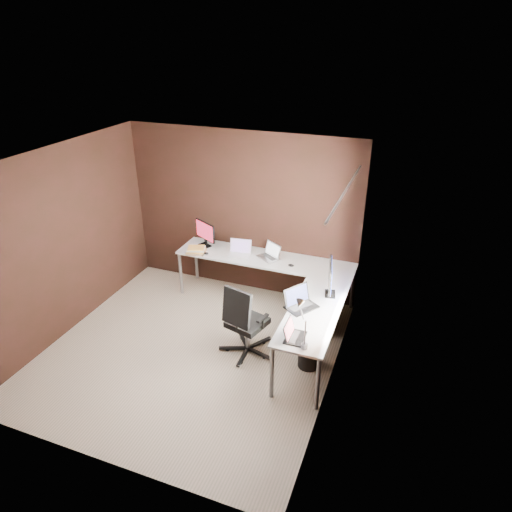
# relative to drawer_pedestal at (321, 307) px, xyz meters

# --- Properties ---
(room) EXTENTS (3.60, 3.60, 2.50)m
(room) POSITION_rel_drawer_pedestal_xyz_m (-1.09, -1.08, 0.98)
(room) COLOR #C1AA96
(room) RESTS_ON ground
(desk) EXTENTS (2.65, 2.25, 0.73)m
(desk) POSITION_rel_drawer_pedestal_xyz_m (-0.59, -0.11, 0.38)
(desk) COLOR silver
(desk) RESTS_ON ground
(drawer_pedestal) EXTENTS (0.42, 0.50, 0.60)m
(drawer_pedestal) POSITION_rel_drawer_pedestal_xyz_m (0.00, 0.00, 0.00)
(drawer_pedestal) COLOR silver
(drawer_pedestal) RESTS_ON ground
(monitor_left) EXTENTS (0.40, 0.24, 0.39)m
(monitor_left) POSITION_rel_drawer_pedestal_xyz_m (-1.95, 0.43, 0.65)
(monitor_left) COLOR black
(monitor_left) RESTS_ON desk
(monitor_right) EXTENTS (0.17, 0.53, 0.44)m
(monitor_right) POSITION_rel_drawer_pedestal_xyz_m (0.15, -0.33, 0.68)
(monitor_right) COLOR black
(monitor_right) RESTS_ON desk
(laptop_white) EXTENTS (0.35, 0.27, 0.22)m
(laptop_white) POSITION_rel_drawer_pedestal_xyz_m (-1.34, 0.32, 0.48)
(laptop_white) COLOR silver
(laptop_white) RESTS_ON desk
(laptop_silver) EXTENTS (0.39, 0.37, 0.21)m
(laptop_silver) POSITION_rel_drawer_pedestal_xyz_m (-0.88, 0.39, 0.48)
(laptop_silver) COLOR silver
(laptop_silver) RESTS_ON desk
(laptop_black_big) EXTENTS (0.43, 0.46, 0.25)m
(laptop_black_big) POSITION_rel_drawer_pedestal_xyz_m (-0.12, -0.73, 0.48)
(laptop_black_big) COLOR black
(laptop_black_big) RESTS_ON desk
(laptop_black_small) EXTENTS (0.21, 0.29, 0.20)m
(laptop_black_small) POSITION_rel_drawer_pedestal_xyz_m (-0.02, -1.36, 0.47)
(laptop_black_small) COLOR black
(laptop_black_small) RESTS_ON desk
(book_stack) EXTENTS (0.31, 0.27, 0.09)m
(book_stack) POSITION_rel_drawer_pedestal_xyz_m (-1.98, 0.15, 0.47)
(book_stack) COLOR #A17C56
(book_stack) RESTS_ON desk
(mouse_left) EXTENTS (0.08, 0.06, 0.03)m
(mouse_left) POSITION_rel_drawer_pedestal_xyz_m (-1.81, 0.15, 0.45)
(mouse_left) COLOR black
(mouse_left) RESTS_ON desk
(mouse_corner) EXTENTS (0.10, 0.07, 0.04)m
(mouse_corner) POSITION_rel_drawer_pedestal_xyz_m (-0.51, 0.22, 0.45)
(mouse_corner) COLOR black
(mouse_corner) RESTS_ON desk
(desk_lamp) EXTENTS (0.18, 0.21, 0.53)m
(desk_lamp) POSITION_rel_drawer_pedestal_xyz_m (0.08, -1.43, 0.76)
(desk_lamp) COLOR slate
(desk_lamp) RESTS_ON desk
(office_chair) EXTENTS (0.56, 0.59, 1.00)m
(office_chair) POSITION_rel_drawer_pedestal_xyz_m (-0.75, -0.92, -0.01)
(office_chair) COLOR black
(office_chair) RESTS_ON ground
(wastebasket) EXTENTS (0.30, 0.30, 0.30)m
(wastebasket) POSITION_rel_drawer_pedestal_xyz_m (0.07, -0.90, -0.15)
(wastebasket) COLOR black
(wastebasket) RESTS_ON ground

